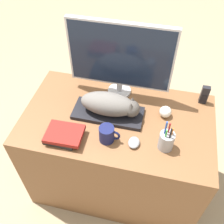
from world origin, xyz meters
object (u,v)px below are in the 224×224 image
Objects in this scene: computer_mouse at (134,142)px; book_stack at (63,135)px; keyboard at (108,113)px; baseball at (165,112)px; coffee_mug at (107,134)px; monitor at (120,57)px; pen_cup at (166,141)px; cat at (111,104)px; phone at (204,95)px.

book_stack is (-0.39, -0.05, 0.01)m from computer_mouse.
keyboard is 0.34m from baseball.
coffee_mug is 0.55× the size of book_stack.
monitor is 0.45m from coffee_mug.
coffee_mug is at bearing -139.32° from baseball.
pen_cup is 0.56m from book_stack.
pen_cup reaches higher than cat.
phone is at bearing 23.39° from keyboard.
keyboard is 0.39m from pen_cup.
monitor is 4.97× the size of phone.
keyboard is 1.20× the size of cat.
keyboard is 3.36× the size of phone.
cat is at bearing -0.00° from keyboard.
baseball reaches higher than computer_mouse.
monitor is 2.94× the size of book_stack.
cat is at bearing 133.04° from computer_mouse.
phone is at bearing 31.86° from book_stack.
phone reaches higher than computer_mouse.
pen_cup is at bearing -84.33° from baseball.
keyboard is 5.23× the size of computer_mouse.
computer_mouse is at bearing -130.86° from phone.
baseball is at bearing -141.93° from phone.
phone is (0.55, 0.24, 0.05)m from keyboard.
phone is at bearing 63.88° from pen_cup.
coffee_mug is (0.02, -0.39, -0.22)m from monitor.
keyboard is 0.08m from cat.
cat is 0.56× the size of monitor.
monitor is (0.02, 0.21, 0.26)m from keyboard.
book_stack is (-0.22, -0.44, -0.25)m from monitor.
computer_mouse is 0.64× the size of phone.
pen_cup is at bearing 4.14° from coffee_mug.
monitor reaches higher than computer_mouse.
baseball is 0.56× the size of phone.
monitor is 3.16× the size of pen_cup.
coffee_mug is at bearing -77.61° from keyboard.
baseball is at bearing -24.71° from monitor.
keyboard is at bearing 180.00° from cat.
computer_mouse is 0.56m from phone.
pen_cup is at bearing 6.71° from computer_mouse.
monitor is at bearing 83.34° from keyboard.
baseball is at bearing 95.67° from pen_cup.
monitor reaches higher than cat.
book_stack is at bearing -117.04° from monitor.
phone is (0.20, 0.40, 0.00)m from pen_cup.
cat is at bearing -155.84° from phone.
book_stack is (-0.22, -0.23, -0.06)m from cat.
baseball is 0.33× the size of book_stack.
phone is (0.22, 0.17, 0.03)m from baseball.
book_stack is (-0.75, -0.47, -0.03)m from phone.
keyboard is 0.19m from coffee_mug.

